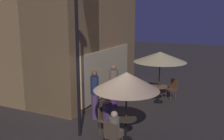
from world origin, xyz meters
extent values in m
plane|color=#3A332E|center=(0.00, 0.00, 0.00)|extent=(60.00, 60.00, 0.00)
cube|color=#A27C4C|center=(4.20, 2.67, 3.77)|extent=(6.66, 2.23, 7.55)
cube|color=#A27C4C|center=(1.99, 4.71, 3.77)|extent=(2.23, 6.32, 7.55)
cube|color=beige|center=(3.87, 1.51, 1.25)|extent=(4.66, 0.08, 2.10)
cylinder|color=black|center=(-0.03, 0.62, 2.21)|extent=(0.10, 0.10, 4.42)
cylinder|color=black|center=(0.32, -0.84, 0.01)|extent=(0.40, 0.40, 0.03)
cylinder|color=black|center=(0.32, -0.84, 0.35)|extent=(0.06, 0.06, 0.70)
cylinder|color=#433729|center=(0.32, -0.84, 0.71)|extent=(0.65, 0.65, 0.03)
cylinder|color=black|center=(4.20, -0.83, 0.01)|extent=(0.40, 0.40, 0.03)
cylinder|color=black|center=(4.20, -0.83, 0.36)|extent=(0.06, 0.06, 0.72)
cylinder|color=olive|center=(4.20, -0.83, 0.73)|extent=(0.77, 0.77, 0.03)
cylinder|color=black|center=(0.32, -0.84, 0.03)|extent=(0.36, 0.36, 0.06)
cylinder|color=#483C20|center=(0.32, -0.84, 1.06)|extent=(0.05, 0.05, 2.11)
cone|color=tan|center=(0.32, -0.84, 1.89)|extent=(1.98, 1.98, 0.55)
cylinder|color=black|center=(4.20, -0.83, 0.03)|extent=(0.36, 0.36, 0.06)
cylinder|color=#453926|center=(4.20, -0.83, 1.11)|extent=(0.05, 0.05, 2.23)
cone|color=beige|center=(4.20, -0.83, 2.06)|extent=(2.28, 2.28, 0.44)
cylinder|color=brown|center=(-0.20, -0.61, 0.21)|extent=(0.03, 0.03, 0.42)
cube|color=brown|center=(-0.40, -0.76, 0.44)|extent=(0.48, 0.48, 0.04)
cube|color=brown|center=(-0.59, -0.74, 0.68)|extent=(0.08, 0.44, 0.45)
cylinder|color=brown|center=(0.54, -0.34, 0.24)|extent=(0.03, 0.03, 0.48)
cylinder|color=brown|center=(0.21, -0.31, 0.24)|extent=(0.03, 0.03, 0.48)
cylinder|color=brown|center=(0.58, -0.01, 0.24)|extent=(0.03, 0.03, 0.48)
cylinder|color=brown|center=(0.25, 0.03, 0.24)|extent=(0.03, 0.03, 0.48)
cube|color=brown|center=(0.39, -0.16, 0.50)|extent=(0.47, 0.47, 0.04)
cube|color=brown|center=(0.42, 0.03, 0.72)|extent=(0.42, 0.09, 0.42)
cylinder|color=brown|center=(4.62, -1.29, 0.23)|extent=(0.03, 0.03, 0.46)
cylinder|color=brown|center=(4.79, -1.03, 0.23)|extent=(0.03, 0.03, 0.46)
cylinder|color=brown|center=(4.88, -1.46, 0.23)|extent=(0.03, 0.03, 0.46)
cylinder|color=brown|center=(5.05, -1.20, 0.23)|extent=(0.03, 0.03, 0.46)
cube|color=brown|center=(4.83, -1.25, 0.47)|extent=(0.54, 0.54, 0.04)
cube|color=brown|center=(4.98, -1.34, 0.72)|extent=(0.25, 0.35, 0.46)
cube|color=#846655|center=(-0.26, -0.78, 0.49)|extent=(0.39, 0.34, 0.14)
cylinder|color=#846655|center=(-0.10, -0.79, 0.24)|extent=(0.14, 0.14, 0.49)
cylinder|color=#79715A|center=(-0.40, -0.76, 0.75)|extent=(0.31, 0.31, 0.52)
sphere|color=beige|center=(-0.40, -0.76, 1.10)|extent=(0.20, 0.20, 0.20)
cube|color=#583A66|center=(0.38, -0.30, 0.49)|extent=(0.35, 0.39, 0.14)
cylinder|color=#583A66|center=(0.36, -0.45, 0.24)|extent=(0.14, 0.14, 0.49)
cylinder|color=#533D5D|center=(0.39, -0.16, 0.78)|extent=(0.31, 0.31, 0.57)
sphere|color=tan|center=(0.39, -0.16, 1.16)|extent=(0.22, 0.22, 0.22)
cylinder|color=#60426A|center=(1.36, 0.83, 0.49)|extent=(0.26, 0.26, 0.98)
cylinder|color=navy|center=(1.36, 0.83, 1.31)|extent=(0.30, 0.30, 0.66)
sphere|color=brown|center=(1.36, 0.83, 1.74)|extent=(0.22, 0.22, 0.22)
cylinder|color=#58326F|center=(2.78, 0.72, 0.47)|extent=(0.31, 0.31, 0.94)
cylinder|color=#826D57|center=(2.78, 0.72, 1.28)|extent=(0.37, 0.37, 0.68)
sphere|color=#946D4B|center=(2.78, 0.72, 1.72)|extent=(0.22, 0.22, 0.22)
camera|label=1|loc=(-6.36, -3.49, 3.76)|focal=40.31mm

